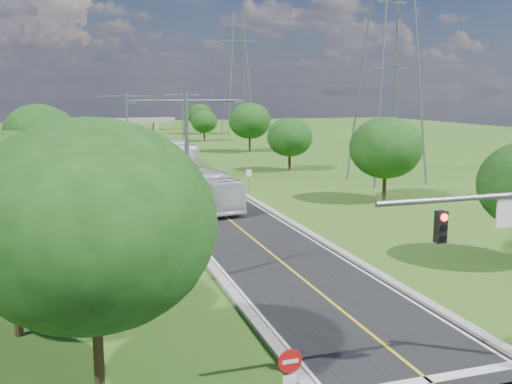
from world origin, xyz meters
The scene contains 25 objects.
ground centered at (0.00, 60.00, 0.00)m, with size 260.00×260.00×0.00m, color #2C5518.
road centered at (0.00, 66.00, 0.03)m, with size 8.00×150.00×0.06m, color black.
curb_left centered at (-4.25, 66.00, 0.11)m, with size 0.50×150.00×0.22m, color gray.
curb_right centered at (4.25, 66.00, 0.11)m, with size 0.50×150.00×0.22m, color gray.
do_not_enter_left centered at (-5.60, -1.52, 1.77)m, with size 0.76×0.11×2.50m.
speed_limit_sign centered at (5.20, 37.98, 1.60)m, with size 0.55×0.09×2.40m.
overpass centered at (0.00, 140.00, 2.41)m, with size 30.00×3.00×3.20m.
streetlight_near_left centered at (-6.00, 12.00, 5.94)m, with size 5.90×0.25×10.00m.
streetlight_mid_left centered at (-6.00, 45.00, 5.94)m, with size 5.90×0.25×10.00m.
streetlight_far_right centered at (6.00, 78.00, 5.94)m, with size 5.90×0.25×10.00m.
power_tower_near centered at (22.00, 40.00, 14.01)m, with size 9.00×6.40×28.00m.
power_tower_far centered at (26.00, 115.00, 14.01)m, with size 9.00×6.40×28.00m.
tree_la centered at (-14.00, 8.00, 5.27)m, with size 7.14×7.14×8.30m.
tree_lb centered at (-16.00, 28.00, 4.64)m, with size 6.30×6.30×7.33m.
tree_lc centered at (-15.00, 50.00, 5.58)m, with size 7.56×7.56×8.79m.
tree_ld centered at (-17.00, 74.00, 4.95)m, with size 6.72×6.72×7.82m.
tree_le centered at (-14.50, 98.00, 4.33)m, with size 5.88×5.88×6.84m.
tree_lf centered at (-11.00, 2.00, 5.89)m, with size 7.98×7.98×9.28m.
tree_rb centered at (16.00, 30.00, 4.95)m, with size 6.72×6.72×7.82m.
tree_rc centered at (15.00, 52.00, 4.33)m, with size 5.88×5.88×6.84m.
tree_rd centered at (17.00, 76.00, 5.27)m, with size 7.14×7.14×8.30m.
tree_re centered at (14.50, 100.00, 4.02)m, with size 5.46×5.46×6.35m.
tree_rf centered at (18.00, 120.00, 4.64)m, with size 6.30×6.30×7.33m.
bus_outbound centered at (2.38, 61.37, 1.72)m, with size 2.80×11.95×3.33m, color white.
bus_inbound centered at (-0.80, 31.91, 1.68)m, with size 2.72×11.63×3.24m, color silver.
Camera 1 is at (-11.40, -16.33, 10.01)m, focal length 40.00 mm.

